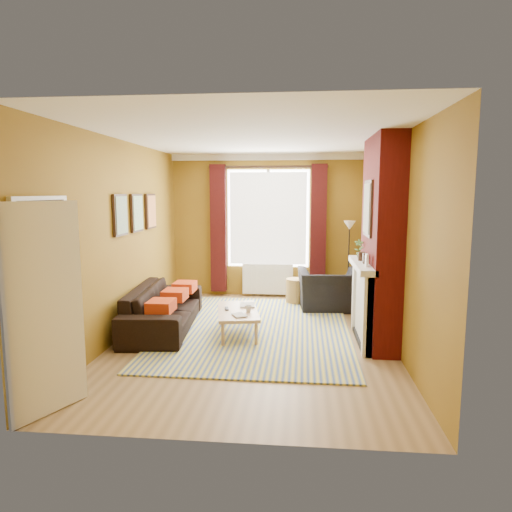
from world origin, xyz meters
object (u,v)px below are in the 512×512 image
object	(u,v)px
sofa	(164,308)
coffee_table	(238,313)
floor_lamp	(349,238)
wicker_stool	(296,291)
armchair	(330,290)

from	to	relation	value
sofa	coffee_table	size ratio (longest dim) A/B	1.84
coffee_table	floor_lamp	size ratio (longest dim) A/B	0.79
wicker_stool	coffee_table	bearing A→B (deg)	-112.35
armchair	wicker_stool	xyz separation A→B (m)	(-0.60, 0.39, -0.12)
sofa	wicker_stool	size ratio (longest dim) A/B	4.78
sofa	coffee_table	distance (m)	1.18
wicker_stool	sofa	bearing A→B (deg)	-137.92
armchair	coffee_table	world-z (taller)	armchair
sofa	floor_lamp	bearing A→B (deg)	-60.02
coffee_table	wicker_stool	xyz separation A→B (m)	(0.82, 2.00, -0.10)
wicker_stool	floor_lamp	xyz separation A→B (m)	(0.98, 0.27, 0.98)
sofa	wicker_stool	distance (m)	2.68
armchair	coffee_table	distance (m)	2.16
wicker_stool	floor_lamp	world-z (taller)	floor_lamp
wicker_stool	floor_lamp	size ratio (longest dim) A/B	0.30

